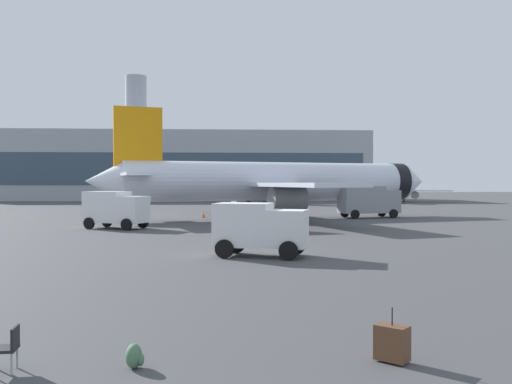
% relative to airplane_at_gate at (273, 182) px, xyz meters
% --- Properties ---
extents(airplane_at_gate, '(35.16, 32.07, 10.50)m').
position_rel_airplane_at_gate_xyz_m(airplane_at_gate, '(0.00, 0.00, 0.00)').
color(airplane_at_gate, silver).
rests_on(airplane_at_gate, ground).
extents(airplane_taxiing, '(19.60, 21.52, 6.40)m').
position_rel_airplane_at_gate_xyz_m(airplane_taxiing, '(26.67, 45.02, -1.43)').
color(airplane_taxiing, white).
rests_on(airplane_taxiing, ground).
extents(service_truck, '(5.28, 4.03, 2.90)m').
position_rel_airplane_at_gate_xyz_m(service_truck, '(-13.38, -11.46, -2.05)').
color(service_truck, white).
rests_on(service_truck, ground).
extents(fuel_truck, '(6.35, 3.67, 3.20)m').
position_rel_airplane_at_gate_xyz_m(fuel_truck, '(9.75, 0.58, -1.88)').
color(fuel_truck, gray).
rests_on(fuel_truck, ground).
extents(cargo_van, '(4.79, 3.39, 2.60)m').
position_rel_airplane_at_gate_xyz_m(cargo_van, '(-3.31, -28.57, -2.21)').
color(cargo_van, white).
rests_on(cargo_van, ground).
extents(safety_cone_near, '(0.44, 0.44, 0.72)m').
position_rel_airplane_at_gate_xyz_m(safety_cone_near, '(-2.06, -15.34, -3.30)').
color(safety_cone_near, '#F2590C').
rests_on(safety_cone_near, ground).
extents(safety_cone_mid, '(0.44, 0.44, 0.62)m').
position_rel_airplane_at_gate_xyz_m(safety_cone_mid, '(-6.99, 1.99, -3.35)').
color(safety_cone_mid, '#F2590C').
rests_on(safety_cone_mid, ground).
extents(rolling_suitcase, '(0.74, 0.73, 1.10)m').
position_rel_airplane_at_gate_xyz_m(rolling_suitcase, '(-1.76, -44.79, -3.27)').
color(rolling_suitcase, brown).
rests_on(rolling_suitcase, ground).
extents(traveller_backpack, '(0.36, 0.40, 0.48)m').
position_rel_airplane_at_gate_xyz_m(traveller_backpack, '(-6.86, -44.85, -3.42)').
color(traveller_backpack, '#476B4C').
rests_on(traveller_backpack, ground).
extents(gate_chair, '(0.52, 0.52, 0.86)m').
position_rel_airplane_at_gate_xyz_m(gate_chair, '(-9.24, -44.90, -3.16)').
color(gate_chair, black).
rests_on(gate_chair, ground).
extents(terminal_building, '(80.03, 21.17, 25.77)m').
position_rel_airplane_at_gate_xyz_m(terminal_building, '(-15.54, 63.41, 3.35)').
color(terminal_building, '#9EA3AD').
rests_on(terminal_building, ground).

